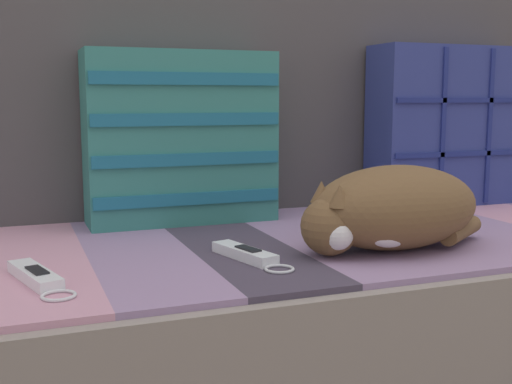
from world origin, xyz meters
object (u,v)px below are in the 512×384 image
(couch, at_px, (307,311))
(sleeping_cat, at_px, (390,210))
(game_remote_far, at_px, (247,254))
(throw_pillow_quilted, at_px, (449,126))
(throw_pillow_striped, at_px, (181,138))
(game_remote_near, at_px, (36,277))

(couch, height_order, sleeping_cat, sleeping_cat)
(game_remote_far, bearing_deg, throw_pillow_quilted, 28.19)
(throw_pillow_striped, bearing_deg, sleeping_cat, -54.23)
(throw_pillow_quilted, xyz_separation_m, game_remote_near, (-1.04, -0.39, -0.19))
(couch, height_order, game_remote_near, game_remote_near)
(throw_pillow_quilted, distance_m, throw_pillow_striped, 0.71)
(throw_pillow_quilted, bearing_deg, sleeping_cat, -137.29)
(game_remote_near, xyz_separation_m, game_remote_far, (0.34, 0.02, -0.00))
(couch, distance_m, game_remote_near, 0.60)
(sleeping_cat, relative_size, game_remote_near, 1.93)
(couch, bearing_deg, throw_pillow_striped, 137.83)
(throw_pillow_quilted, xyz_separation_m, throw_pillow_striped, (-0.71, -0.00, -0.01))
(throw_pillow_quilted, distance_m, game_remote_near, 1.13)
(couch, relative_size, game_remote_near, 8.38)
(throw_pillow_striped, distance_m, game_remote_far, 0.41)
(couch, relative_size, throw_pillow_striped, 4.21)
(throw_pillow_striped, relative_size, game_remote_near, 1.99)
(throw_pillow_striped, distance_m, sleeping_cat, 0.50)
(sleeping_cat, height_order, game_remote_near, sleeping_cat)
(sleeping_cat, bearing_deg, throw_pillow_striped, 125.77)
(throw_pillow_quilted, xyz_separation_m, sleeping_cat, (-0.43, -0.40, -0.13))
(throw_pillow_quilted, bearing_deg, game_remote_far, -151.81)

